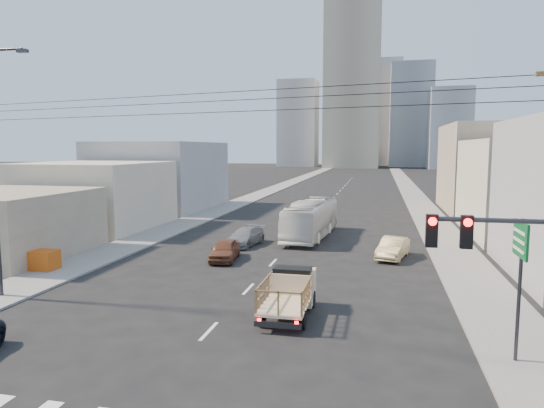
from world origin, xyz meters
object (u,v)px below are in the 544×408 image
at_px(sedan_tan, 393,248).
at_px(sedan_grey, 245,237).
at_px(flatbed_pickup, 289,290).
at_px(crate_stack, 42,260).
at_px(sedan_brown, 225,250).
at_px(traffic_signal, 517,285).
at_px(city_bus, 311,219).
at_px(green_sign, 520,256).

xyz_separation_m(sedan_tan, sedan_grey, (-10.79, 2.04, -0.04)).
height_order(flatbed_pickup, crate_stack, flatbed_pickup).
xyz_separation_m(sedan_brown, sedan_grey, (-0.02, 4.97, -0.03)).
relative_size(flatbed_pickup, traffic_signal, 0.73).
relative_size(flatbed_pickup, city_bus, 0.40).
distance_m(flatbed_pickup, sedan_brown, 11.14).
distance_m(flatbed_pickup, crate_stack, 16.34).
height_order(flatbed_pickup, sedan_brown, flatbed_pickup).
xyz_separation_m(city_bus, sedan_tan, (6.41, -6.47, -0.82)).
distance_m(sedan_brown, green_sign, 19.34).
bearing_deg(traffic_signal, crate_stack, 151.39).
relative_size(sedan_brown, traffic_signal, 0.67).
height_order(sedan_grey, green_sign, green_sign).
height_order(flatbed_pickup, sedan_tan, flatbed_pickup).
xyz_separation_m(sedan_grey, traffic_signal, (13.03, -22.51, 3.43)).
relative_size(sedan_brown, crate_stack, 2.22).
bearing_deg(sedan_grey, flatbed_pickup, -58.24).
height_order(city_bus, sedan_brown, city_bus).
bearing_deg(crate_stack, flatbed_pickup, -15.06).
bearing_deg(sedan_brown, flatbed_pickup, -63.87).
bearing_deg(sedan_grey, sedan_tan, -1.80).
relative_size(sedan_brown, sedan_grey, 0.89).
distance_m(sedan_tan, crate_stack, 22.05).
xyz_separation_m(sedan_brown, traffic_signal, (13.01, -17.54, 3.40)).
relative_size(sedan_brown, sedan_tan, 0.95).
height_order(traffic_signal, crate_stack, traffic_signal).
distance_m(flatbed_pickup, sedan_grey, 15.55).
relative_size(sedan_tan, sedan_grey, 0.94).
distance_m(city_bus, sedan_grey, 6.29).
distance_m(sedan_tan, traffic_signal, 20.86).
bearing_deg(sedan_brown, traffic_signal, -60.03).
bearing_deg(sedan_tan, sedan_brown, -151.25).
distance_m(flatbed_pickup, green_sign, 9.35).
bearing_deg(flatbed_pickup, traffic_signal, -49.45).
bearing_deg(sedan_tan, crate_stack, -145.04).
bearing_deg(flatbed_pickup, crate_stack, 164.94).
relative_size(sedan_grey, green_sign, 0.90).
distance_m(traffic_signal, crate_stack, 26.16).
xyz_separation_m(sedan_brown, sedan_tan, (10.78, 2.92, 0.01)).
xyz_separation_m(city_bus, sedan_grey, (-4.39, -4.42, -0.87)).
bearing_deg(green_sign, sedan_brown, 138.98).
bearing_deg(flatbed_pickup, green_sign, -20.70).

